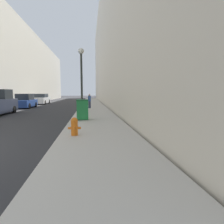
# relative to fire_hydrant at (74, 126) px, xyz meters

# --- Properties ---
(sidewalk_right) EXTENTS (3.20, 60.00, 0.14)m
(sidewalk_right) POSITION_rel_fire_hydrant_xyz_m (0.98, 16.23, -0.45)
(sidewalk_right) COLOR #B7B2A8
(sidewalk_right) RESTS_ON ground
(building_right_stone) EXTENTS (12.00, 60.00, 19.92)m
(building_right_stone) POSITION_rel_fire_hydrant_xyz_m (8.68, 24.23, 9.44)
(building_right_stone) COLOR beige
(building_right_stone) RESTS_ON ground
(fire_hydrant) EXTENTS (0.51, 0.40, 0.72)m
(fire_hydrant) POSITION_rel_fire_hydrant_xyz_m (0.00, 0.00, 0.00)
(fire_hydrant) COLOR orange
(fire_hydrant) RESTS_ON sidewalk_right
(trash_bin) EXTENTS (0.72, 0.60, 1.27)m
(trash_bin) POSITION_rel_fire_hydrant_xyz_m (0.17, 4.03, 0.27)
(trash_bin) COLOR #1E7538
(trash_bin) RESTS_ON sidewalk_right
(lamppost) EXTENTS (0.46, 0.46, 5.15)m
(lamppost) POSITION_rel_fire_hydrant_xyz_m (-0.01, 7.27, 2.76)
(lamppost) COLOR #2D332D
(lamppost) RESTS_ON sidewalk_right
(parked_sedan_near) EXTENTS (1.80, 4.04, 1.70)m
(parked_sedan_near) POSITION_rel_fire_hydrant_xyz_m (-7.08, 15.14, 0.25)
(parked_sedan_near) COLOR navy
(parked_sedan_near) RESTS_ON ground
(parked_sedan_far) EXTENTS (1.98, 4.78, 1.64)m
(parked_sedan_far) POSITION_rel_fire_hydrant_xyz_m (-7.24, 22.71, 0.24)
(parked_sedan_far) COLOR silver
(parked_sedan_far) RESTS_ON ground
(pedestrian_on_sidewalk) EXTENTS (0.31, 0.20, 1.54)m
(pedestrian_on_sidewalk) POSITION_rel_fire_hydrant_xyz_m (0.58, 12.31, 0.39)
(pedestrian_on_sidewalk) COLOR #2D3347
(pedestrian_on_sidewalk) RESTS_ON sidewalk_right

